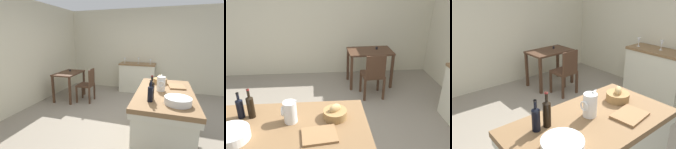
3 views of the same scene
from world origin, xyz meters
TOP-DOWN VIEW (x-y plane):
  - ground_plane at (0.00, 0.00)m, footprint 6.76×6.76m
  - wall_back at (0.00, 2.60)m, footprint 5.32×0.12m
  - side_cabinet at (2.26, 0.19)m, footprint 0.52×1.13m
  - writing_desk at (1.02, 1.89)m, footprint 0.92×0.59m
  - wooden_chair at (0.98, 1.31)m, footprint 0.42×0.42m
  - pitcher at (-0.31, -0.59)m, footprint 0.17×0.13m
  - wash_bowl at (-0.81, -0.81)m, footprint 0.33×0.33m
  - bread_basket at (0.13, -0.56)m, footprint 0.24×0.24m
  - cutting_board at (-0.03, -0.84)m, footprint 0.34×0.28m
  - wine_bottle_dark at (-0.72, -0.48)m, footprint 0.07×0.07m
  - wine_bottle_amber at (-0.82, -0.48)m, footprint 0.07×0.07m
  - wine_glass_left at (2.28, 0.17)m, footprint 0.07×0.07m
  - wine_glass_middle at (2.21, 0.60)m, footprint 0.07×0.07m

SIDE VIEW (x-z plane):
  - ground_plane at x=0.00m, z-range 0.00..0.00m
  - side_cabinet at x=2.26m, z-range 0.00..0.91m
  - wooden_chair at x=0.98m, z-range 0.04..0.93m
  - writing_desk at x=1.02m, z-range 0.23..1.04m
  - cutting_board at x=-0.03m, z-range 0.88..0.91m
  - wash_bowl at x=-0.81m, z-range 0.88..0.97m
  - bread_basket at x=0.13m, z-range 0.86..1.02m
  - wine_bottle_amber at x=-0.82m, z-range 0.85..1.14m
  - pitcher at x=-0.31m, z-range 0.86..1.13m
  - wine_bottle_dark at x=-0.72m, z-range 0.85..1.18m
  - wine_glass_middle at x=2.21m, z-range 0.94..1.11m
  - wine_glass_left at x=2.28m, z-range 0.94..1.13m
  - wall_back at x=0.00m, z-range 0.00..2.60m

